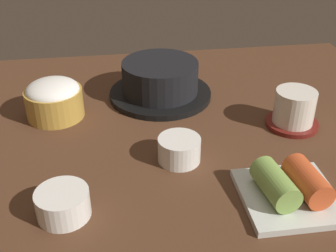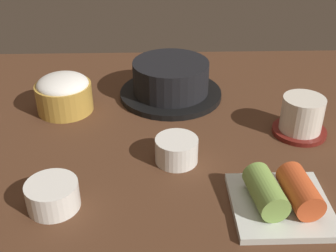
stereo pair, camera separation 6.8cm
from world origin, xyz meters
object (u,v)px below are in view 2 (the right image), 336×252
rice_bowl (63,93)px  kimchi_plate (280,197)px  banchan_cup_center (175,149)px  stone_pot (170,80)px  tea_cup_with_saucer (300,116)px  side_bowl_near (51,195)px

rice_bowl → kimchi_plate: 43.64cm
banchan_cup_center → kimchi_plate: 17.48cm
stone_pot → tea_cup_with_saucer: stone_pot is taller
stone_pot → banchan_cup_center: (0.12, -21.87, -1.38)cm
banchan_cup_center → side_bowl_near: size_ratio=0.94×
side_bowl_near → rice_bowl: bearing=96.5°
stone_pot → kimchi_plate: size_ratio=1.55×
kimchi_plate → rice_bowl: bearing=139.8°
kimchi_plate → banchan_cup_center: bearing=139.7°
stone_pot → side_bowl_near: size_ratio=2.84×
stone_pot → kimchi_plate: stone_pot is taller
tea_cup_with_saucer → banchan_cup_center: tea_cup_with_saucer is taller
side_bowl_near → stone_pot: bearing=62.2°
rice_bowl → side_bowl_near: bearing=-83.5°
kimchi_plate → side_bowl_near: kimchi_plate is taller
stone_pot → tea_cup_with_saucer: size_ratio=2.19×
stone_pot → banchan_cup_center: stone_pot is taller
rice_bowl → tea_cup_with_saucer: 42.36cm
rice_bowl → banchan_cup_center: rice_bowl is taller
kimchi_plate → side_bowl_near: bearing=177.5°
banchan_cup_center → rice_bowl: bearing=139.9°
rice_bowl → kimchi_plate: (33.30, -28.16, -1.68)cm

